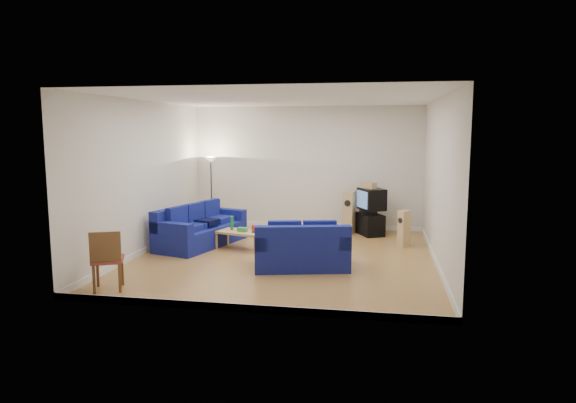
% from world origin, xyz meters
% --- Properties ---
extents(room, '(6.01, 6.51, 3.21)m').
position_xyz_m(room, '(0.00, 0.00, 1.54)').
color(room, '#99652F').
rests_on(room, ground).
extents(sofa_three_seat, '(1.61, 2.50, 0.89)m').
position_xyz_m(sofa_three_seat, '(-2.11, 0.77, 0.33)').
color(sofa_three_seat, navy).
rests_on(sofa_three_seat, ground).
extents(sofa_loveseat, '(1.92, 1.33, 0.87)m').
position_xyz_m(sofa_loveseat, '(0.47, -0.78, 0.33)').
color(sofa_loveseat, navy).
rests_on(sofa_loveseat, ground).
extents(coffee_table, '(1.22, 0.84, 0.40)m').
position_xyz_m(coffee_table, '(-1.08, 0.55, 0.35)').
color(coffee_table, tan).
rests_on(coffee_table, ground).
extents(bottle, '(0.09, 0.09, 0.30)m').
position_xyz_m(bottle, '(-1.30, 0.64, 0.55)').
color(bottle, '#197233').
rests_on(bottle, coffee_table).
extents(tissue_box, '(0.23, 0.15, 0.09)m').
position_xyz_m(tissue_box, '(-1.03, 0.51, 0.44)').
color(tissue_box, green).
rests_on(tissue_box, coffee_table).
extents(red_canister, '(0.13, 0.13, 0.13)m').
position_xyz_m(red_canister, '(-0.80, 0.61, 0.47)').
color(red_canister, red).
rests_on(red_canister, coffee_table).
extents(remote, '(0.16, 0.05, 0.02)m').
position_xyz_m(remote, '(-0.72, 0.44, 0.41)').
color(remote, black).
rests_on(remote, coffee_table).
extents(tv_stand, '(0.80, 0.98, 0.52)m').
position_xyz_m(tv_stand, '(1.66, 2.64, 0.26)').
color(tv_stand, black).
rests_on(tv_stand, ground).
extents(av_receiver, '(0.46, 0.53, 0.11)m').
position_xyz_m(av_receiver, '(1.62, 2.60, 0.58)').
color(av_receiver, black).
rests_on(av_receiver, tv_stand).
extents(television, '(0.76, 0.83, 0.53)m').
position_xyz_m(television, '(1.70, 2.64, 0.89)').
color(television, black).
rests_on(television, av_receiver).
extents(centre_speaker, '(0.43, 0.43, 0.15)m').
position_xyz_m(centre_speaker, '(1.62, 2.67, 1.23)').
color(centre_speaker, tan).
rests_on(centre_speaker, television).
extents(speaker_left, '(0.31, 0.37, 1.07)m').
position_xyz_m(speaker_left, '(1.16, 2.70, 0.54)').
color(speaker_left, tan).
rests_on(speaker_left, ground).
extents(speaker_right, '(0.30, 0.30, 0.81)m').
position_xyz_m(speaker_right, '(2.45, 1.45, 0.41)').
color(speaker_right, tan).
rests_on(speaker_right, ground).
extents(floor_lamp, '(0.32, 0.32, 1.90)m').
position_xyz_m(floor_lamp, '(-2.45, 2.70, 1.57)').
color(floor_lamp, black).
rests_on(floor_lamp, ground).
extents(dining_chair, '(0.62, 0.62, 1.00)m').
position_xyz_m(dining_chair, '(-2.42, -2.67, 0.56)').
color(dining_chair, brown).
rests_on(dining_chair, ground).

